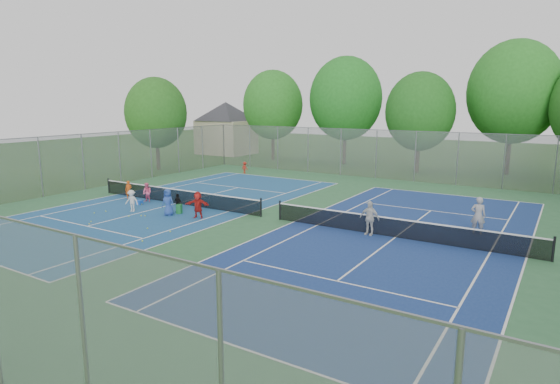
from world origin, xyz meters
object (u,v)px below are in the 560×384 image
Objects in this scene: net_right at (396,228)px; instructor at (478,216)px; ball_crate at (140,202)px; net_left at (176,197)px; ball_hopper at (179,209)px.

net_right is 7.00× the size of instructor.
net_right is at bearing 31.84° from instructor.
net_right is 40.42× the size of ball_crate.
net_left reaches higher than ball_crate.
instructor is at bearing 8.83° from net_left.
ball_crate is at bearing -175.00° from net_right.
net_left is at bearing 0.27° from instructor.
ball_crate is 3.83m from ball_hopper.
net_left is at bearing 38.00° from ball_crate.
net_right is 4.13m from instructor.
instructor reaches higher than net_left.
ball_hopper is at bearing -171.19° from net_right.
ball_hopper is 0.30× the size of instructor.
net_left is 23.51× the size of ball_hopper.
ball_hopper is at bearing -7.12° from ball_crate.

